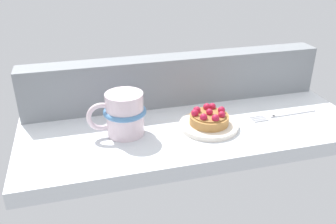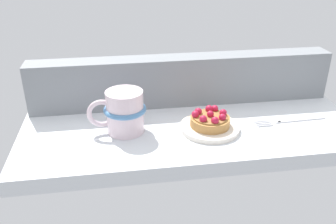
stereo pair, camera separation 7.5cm
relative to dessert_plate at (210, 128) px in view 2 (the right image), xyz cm
name	(u,v)px [view 2 (the right image)]	position (x,y,z in cm)	size (l,w,h in cm)	color
ground_plane	(192,131)	(-3.15, 2.63, -2.07)	(73.81, 30.29, 3.20)	silver
window_rail_back	(183,80)	(-3.15, 14.78, 5.39)	(72.33, 5.98, 11.72)	gray
dessert_plate	(210,128)	(0.00, 0.00, 0.00)	(12.69, 12.69, 1.01)	silver
raspberry_tart	(210,120)	(-0.01, 0.03, 1.91)	(8.37, 8.37, 3.48)	#B77F42
coffee_mug	(124,112)	(-17.93, 2.10, 4.14)	(12.24, 8.86, 9.08)	silver
dessert_fork	(290,120)	(18.61, 0.84, -0.17)	(16.66, 2.57, 0.60)	silver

